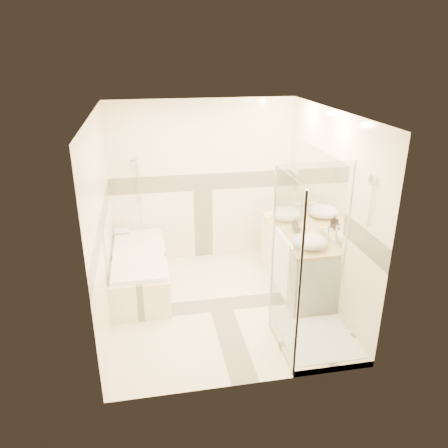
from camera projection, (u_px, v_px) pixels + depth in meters
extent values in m
cube|color=#FEEFCA|center=(220.00, 305.00, 5.80)|extent=(2.80, 3.00, 0.01)
cube|color=white|center=(219.00, 112.00, 4.85)|extent=(2.80, 3.00, 0.01)
cube|color=#FFF0CB|center=(203.00, 182.00, 6.70)|extent=(2.80, 0.01, 2.50)
cube|color=#FFF0CB|center=(249.00, 276.00, 3.95)|extent=(2.80, 0.01, 2.50)
cube|color=#FFF0CB|center=(101.00, 225.00, 5.09)|extent=(0.01, 3.00, 2.50)
cube|color=#FFF0CB|center=(328.00, 210.00, 5.56)|extent=(0.01, 3.00, 2.50)
cube|color=white|center=(319.00, 188.00, 5.76)|extent=(0.01, 1.60, 1.00)
cylinder|color=silver|center=(138.00, 180.00, 6.46)|extent=(0.02, 0.02, 0.70)
cube|color=#FFF0CB|center=(140.00, 272.00, 6.12)|extent=(0.75, 1.70, 0.50)
cube|color=white|center=(139.00, 254.00, 6.01)|extent=(0.69, 1.60, 0.06)
ellipsoid|color=white|center=(139.00, 257.00, 6.03)|extent=(0.56, 1.40, 0.16)
cube|color=white|center=(295.00, 261.00, 6.11)|extent=(0.55, 1.60, 0.80)
cylinder|color=silver|center=(285.00, 266.00, 5.64)|extent=(0.01, 0.24, 0.01)
cylinder|color=silver|center=(268.00, 241.00, 6.37)|extent=(0.01, 0.24, 0.01)
cube|color=#F7D082|center=(297.00, 233.00, 5.95)|extent=(0.57, 1.62, 0.05)
cube|color=#FFF0CB|center=(318.00, 343.00, 4.99)|extent=(0.90, 0.90, 0.08)
cube|color=white|center=(318.00, 339.00, 4.97)|extent=(0.80, 0.80, 0.01)
cube|color=white|center=(285.00, 268.00, 4.53)|extent=(0.01, 0.90, 2.00)
cube|color=white|center=(310.00, 247.00, 5.01)|extent=(0.90, 0.01, 2.00)
cylinder|color=silver|center=(299.00, 291.00, 4.12)|extent=(0.03, 0.03, 2.00)
cylinder|color=silver|center=(272.00, 250.00, 4.94)|extent=(0.03, 0.03, 2.00)
cylinder|color=silver|center=(347.00, 244.00, 5.09)|extent=(0.03, 0.03, 2.00)
cylinder|color=silver|center=(372.00, 180.00, 4.34)|extent=(0.03, 0.10, 0.10)
cylinder|color=silver|center=(284.00, 237.00, 4.39)|extent=(0.02, 0.60, 0.02)
cube|color=white|center=(282.00, 264.00, 4.50)|extent=(0.04, 0.48, 0.62)
ellipsoid|color=white|center=(286.00, 214.00, 6.31)|extent=(0.45, 0.45, 0.18)
ellipsoid|color=white|center=(310.00, 241.00, 5.43)|extent=(0.43, 0.43, 0.17)
cylinder|color=silver|center=(301.00, 210.00, 6.33)|extent=(0.03, 0.03, 0.25)
cylinder|color=silver|center=(299.00, 203.00, 6.28)|extent=(0.09, 0.02, 0.02)
cylinder|color=silver|center=(328.00, 236.00, 5.45)|extent=(0.03, 0.03, 0.27)
cylinder|color=silver|center=(325.00, 228.00, 5.40)|extent=(0.10, 0.02, 0.02)
imported|color=black|center=(295.00, 224.00, 5.94)|extent=(0.10, 0.10, 0.18)
imported|color=black|center=(297.00, 228.00, 5.87)|extent=(0.13, 0.13, 0.13)
cube|color=white|center=(282.00, 212.00, 6.51)|extent=(0.19, 0.26, 0.07)
cylinder|color=white|center=(122.00, 231.00, 6.56)|extent=(0.21, 0.10, 0.10)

